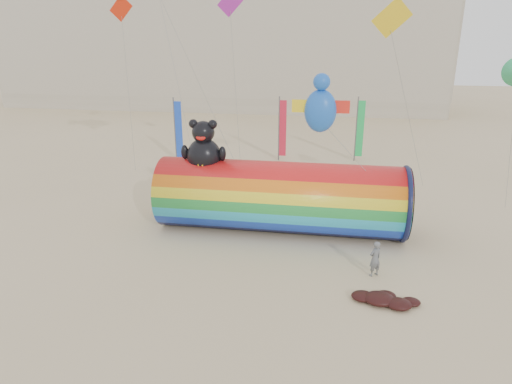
% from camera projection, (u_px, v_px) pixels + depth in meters
% --- Properties ---
extents(ground, '(160.00, 160.00, 0.00)m').
position_uv_depth(ground, '(241.00, 248.00, 22.15)').
color(ground, '#CCB58C').
rests_on(ground, ground).
extents(hotel_building, '(60.40, 15.40, 20.60)m').
position_uv_depth(hotel_building, '(220.00, 30.00, 63.45)').
color(hotel_building, '#B7AD99').
rests_on(hotel_building, ground).
extents(windsock_assembly, '(12.70, 3.87, 5.85)m').
position_uv_depth(windsock_assembly, '(280.00, 195.00, 23.61)').
color(windsock_assembly, red).
rests_on(windsock_assembly, ground).
extents(kite_handler, '(0.70, 0.66, 1.60)m').
position_uv_depth(kite_handler, '(375.00, 259.00, 19.38)').
color(kite_handler, slate).
rests_on(kite_handler, ground).
extents(fabric_bundle, '(2.62, 1.35, 0.41)m').
position_uv_depth(fabric_bundle, '(384.00, 299.00, 17.55)').
color(fabric_bundle, '#3B0E0A').
rests_on(fabric_bundle, ground).
extents(festival_banners, '(14.85, 2.89, 5.20)m').
position_uv_depth(festival_banners, '(273.00, 129.00, 36.42)').
color(festival_banners, '#59595E').
rests_on(festival_banners, ground).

